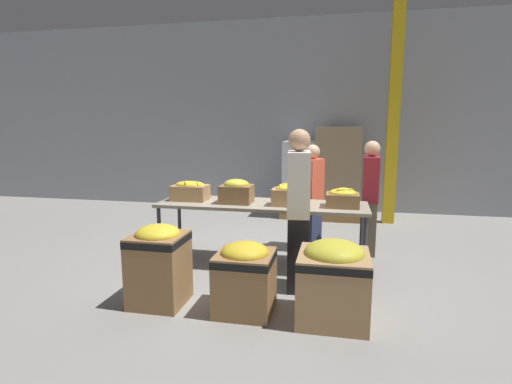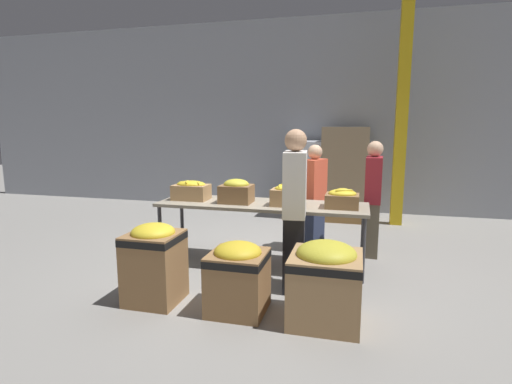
{
  "view_description": "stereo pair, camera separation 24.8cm",
  "coord_description": "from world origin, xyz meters",
  "views": [
    {
      "loc": [
        0.95,
        -4.94,
        1.8
      ],
      "look_at": [
        -0.09,
        0.04,
        0.95
      ],
      "focal_mm": 28.0,
      "sensor_mm": 36.0,
      "label": 1
    },
    {
      "loc": [
        1.19,
        -4.88,
        1.8
      ],
      "look_at": [
        -0.09,
        0.04,
        0.95
      ],
      "focal_mm": 28.0,
      "sensor_mm": 36.0,
      "label": 2
    }
  ],
  "objects": [
    {
      "name": "volunteer_2",
      "position": [
        0.58,
        0.79,
        0.76
      ],
      "size": [
        0.34,
        0.46,
        1.54
      ],
      "rotation": [
        0.0,
        0.0,
        -1.95
      ],
      "color": "#2D3856",
      "rests_on": "ground_plane"
    },
    {
      "name": "donation_bin_0",
      "position": [
        -0.8,
        -1.36,
        0.44
      ],
      "size": [
        0.52,
        0.52,
        0.83
      ],
      "color": "olive",
      "rests_on": "ground_plane"
    },
    {
      "name": "wall_back",
      "position": [
        0.0,
        3.7,
        2.0
      ],
      "size": [
        16.0,
        0.08,
        4.0
      ],
      "color": "#9399A3",
      "rests_on": "ground_plane"
    },
    {
      "name": "banana_box_2",
      "position": [
        0.35,
        -0.08,
        0.95
      ],
      "size": [
        0.4,
        0.29,
        0.28
      ],
      "color": "tan",
      "rests_on": "sorting_table"
    },
    {
      "name": "support_pillar",
      "position": [
        1.89,
        2.74,
        2.0
      ],
      "size": [
        0.21,
        0.21,
        4.0
      ],
      "color": "gold",
      "rests_on": "ground_plane"
    },
    {
      "name": "ground_plane",
      "position": [
        0.0,
        0.0,
        0.0
      ],
      "size": [
        30.0,
        30.0,
        0.0
      ],
      "primitive_type": "plane",
      "color": "gray"
    },
    {
      "name": "donation_bin_1",
      "position": [
        0.1,
        -1.36,
        0.37
      ],
      "size": [
        0.55,
        0.55,
        0.7
      ],
      "color": "olive",
      "rests_on": "ground_plane"
    },
    {
      "name": "banana_box_3",
      "position": [
        1.01,
        -0.04,
        0.93
      ],
      "size": [
        0.4,
        0.33,
        0.24
      ],
      "color": "olive",
      "rests_on": "sorting_table"
    },
    {
      "name": "donation_bin_2",
      "position": [
        0.94,
        -1.36,
        0.41
      ],
      "size": [
        0.65,
        0.65,
        0.77
      ],
      "color": "tan",
      "rests_on": "ground_plane"
    },
    {
      "name": "volunteer_1",
      "position": [
        0.53,
        -0.69,
        0.88
      ],
      "size": [
        0.28,
        0.5,
        1.77
      ],
      "rotation": [
        0.0,
        0.0,
        1.68
      ],
      "color": "black",
      "rests_on": "ground_plane"
    },
    {
      "name": "sorting_table",
      "position": [
        0.0,
        0.0,
        0.77
      ],
      "size": [
        2.67,
        0.78,
        0.82
      ],
      "color": "#9E937F",
      "rests_on": "ground_plane"
    },
    {
      "name": "banana_box_0",
      "position": [
        -0.98,
        0.01,
        0.95
      ],
      "size": [
        0.46,
        0.32,
        0.27
      ],
      "color": "tan",
      "rests_on": "sorting_table"
    },
    {
      "name": "pallet_stack_0",
      "position": [
        0.93,
        2.99,
        0.88
      ],
      "size": [
        0.93,
        0.93,
        1.78
      ],
      "color": "olive",
      "rests_on": "ground_plane"
    },
    {
      "name": "banana_box_1",
      "position": [
        -0.32,
        -0.05,
        0.97
      ],
      "size": [
        0.4,
        0.34,
        0.31
      ],
      "color": "olive",
      "rests_on": "sorting_table"
    },
    {
      "name": "volunteer_0",
      "position": [
        1.39,
        0.75,
        0.79
      ],
      "size": [
        0.24,
        0.44,
        1.6
      ],
      "rotation": [
        0.0,
        0.0,
        -1.63
      ],
      "color": "#6B604C",
      "rests_on": "ground_plane"
    },
    {
      "name": "pallet_stack_1",
      "position": [
        0.32,
        3.05,
        0.74
      ],
      "size": [
        0.96,
        0.96,
        1.5
      ],
      "color": "olive",
      "rests_on": "ground_plane"
    }
  ]
}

